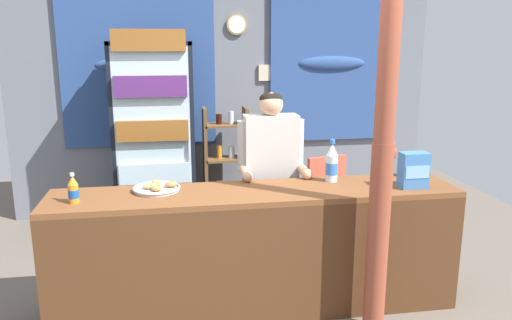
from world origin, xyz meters
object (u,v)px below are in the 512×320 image
Objects in this scene: stall_counter at (259,242)px; bottle_shelf_rack at (226,162)px; soda_bottle_water at (332,164)px; snack_box_biscuit at (414,170)px; timber_post at (383,151)px; banana_bunch at (410,168)px; shopkeeper at (271,163)px; drink_fridge at (154,125)px; soda_bottle_orange_soda at (73,190)px; plastic_lawn_chair at (319,190)px; pastry_tray at (157,188)px.

bottle_shelf_rack is at bearing 90.36° from stall_counter.
bottle_shelf_rack is 3.87× the size of soda_bottle_water.
stall_counter is at bearing 179.90° from snack_box_biscuit.
banana_bunch is at bearing 50.85° from timber_post.
shopkeeper is (0.22, -1.43, 0.33)m from bottle_shelf_rack.
shopkeeper is (0.96, -1.23, -0.14)m from drink_fridge.
snack_box_biscuit reaches higher than soda_bottle_orange_soda.
soda_bottle_orange_soda is 2.35m from snack_box_biscuit.
drink_fridge is at bearing 163.77° from plastic_lawn_chair.
drink_fridge is at bearing -164.55° from bottle_shelf_rack.
snack_box_biscuit is at bearing -78.61° from plastic_lawn_chair.
stall_counter is 1.30m from soda_bottle_orange_soda.
shopkeeper reaches higher than stall_counter.
shopkeeper is at bearing 22.30° from soda_bottle_orange_soda.
shopkeeper is at bearing 23.55° from pastry_tray.
pastry_tray is (-1.43, 0.56, -0.33)m from timber_post.
plastic_lawn_chair is at bearing 33.01° from soda_bottle_orange_soda.
bottle_shelf_rack is at bearing 15.45° from drink_fridge.
soda_bottle_water is (0.61, -1.79, 0.39)m from bottle_shelf_rack.
snack_box_biscuit is (1.14, -2.05, 0.38)m from bottle_shelf_rack.
snack_box_biscuit is (0.28, -1.38, 0.54)m from plastic_lawn_chair.
banana_bunch is at bearing -53.76° from bottle_shelf_rack.
plastic_lawn_chair is 2.67× the size of soda_bottle_water.
banana_bunch is (0.52, 0.64, -0.29)m from timber_post.
timber_post is at bearing -139.54° from snack_box_biscuit.
drink_fridge is 7.48× the size of banana_bunch.
drink_fridge is 10.09× the size of soda_bottle_orange_soda.
soda_bottle_orange_soda is (-1.21, -2.02, 0.34)m from bottle_shelf_rack.
shopkeeper is 5.65× the size of banana_bunch.
timber_post reaches higher than shopkeeper.
soda_bottle_orange_soda is (-1.22, 0.03, 0.43)m from stall_counter.
drink_fridge is at bearing 75.63° from soda_bottle_orange_soda.
soda_bottle_orange_soda reaches higher than banana_bunch.
drink_fridge is 1.63m from pastry_tray.
pastry_tray is at bearing -143.26° from plastic_lawn_chair.
soda_bottle_water is at bearing 7.08° from soda_bottle_orange_soda.
bottle_shelf_rack is 4.57× the size of banana_bunch.
pastry_tray is (0.53, 0.19, -0.07)m from soda_bottle_orange_soda.
pastry_tray is at bearing 20.12° from soda_bottle_orange_soda.
soda_bottle_orange_soda is at bearing 179.21° from snack_box_biscuit.
soda_bottle_orange_soda is 0.74× the size of banana_bunch.
pastry_tray is (-0.68, -1.83, 0.27)m from bottle_shelf_rack.
snack_box_biscuit reaches higher than stall_counter.
pastry_tray is at bearing -110.47° from bottle_shelf_rack.
stall_counter is 0.77m from shopkeeper.
plastic_lawn_chair is 1.11m from shopkeeper.
shopkeeper is at bearing 163.90° from banana_bunch.
shopkeeper is at bearing 71.65° from stall_counter.
snack_box_biscuit reaches higher than pastry_tray.
bottle_shelf_rack reaches higher than pastry_tray.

